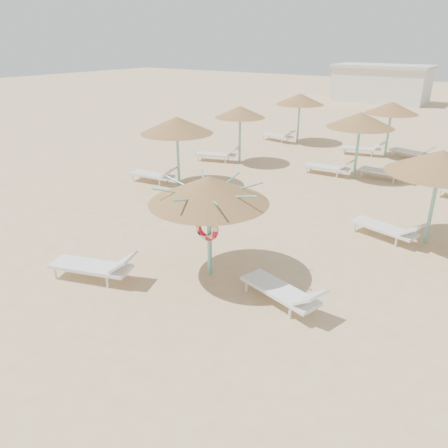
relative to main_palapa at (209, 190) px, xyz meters
The scene contains 6 objects.
ground 2.25m from the main_palapa, 122.85° to the right, with size 120.00×120.00×0.00m, color tan.
main_palapa is the anchor object (origin of this frame).
lounger_main_a 3.32m from the main_palapa, 139.03° to the right, with size 2.25×1.30×0.78m.
lounger_main_b 2.87m from the main_palapa, ahead, with size 2.14×1.14×0.75m.
palapa_field 10.07m from the main_palapa, 89.23° to the left, with size 14.31×12.57×2.72m.
service_hut 35.18m from the main_palapa, 100.23° to the left, with size 8.40×4.40×3.25m.
Camera 1 is at (6.03, -7.29, 5.45)m, focal length 35.00 mm.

